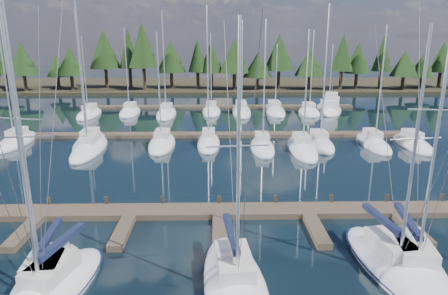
{
  "coord_description": "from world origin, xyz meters",
  "views": [
    {
      "loc": [
        -0.19,
        -7.23,
        11.81
      ],
      "look_at": [
        0.4,
        22.0,
        3.62
      ],
      "focal_mm": 32.0,
      "sensor_mm": 36.0,
      "label": 1
    }
  ],
  "objects_px": {
    "front_sailboat_2": "(46,286)",
    "front_sailboat_3": "(235,286)",
    "front_sailboat_1": "(48,294)",
    "motor_yacht_right": "(331,108)",
    "front_sailboat_4": "(393,266)",
    "front_sailboat_5": "(413,269)",
    "main_dock": "(219,215)"
  },
  "relations": [
    {
      "from": "front_sailboat_2",
      "to": "front_sailboat_3",
      "type": "xyz_separation_m",
      "value": [
        9.07,
        -0.16,
        -0.01
      ]
    },
    {
      "from": "front_sailboat_1",
      "to": "motor_yacht_right",
      "type": "height_order",
      "value": "front_sailboat_1"
    },
    {
      "from": "front_sailboat_4",
      "to": "front_sailboat_5",
      "type": "bearing_deg",
      "value": -23.2
    },
    {
      "from": "front_sailboat_1",
      "to": "front_sailboat_4",
      "type": "height_order",
      "value": "front_sailboat_1"
    },
    {
      "from": "main_dock",
      "to": "motor_yacht_right",
      "type": "distance_m",
      "value": 42.89
    },
    {
      "from": "motor_yacht_right",
      "to": "main_dock",
      "type": "bearing_deg",
      "value": -115.31
    },
    {
      "from": "front_sailboat_1",
      "to": "front_sailboat_2",
      "type": "height_order",
      "value": "front_sailboat_1"
    },
    {
      "from": "front_sailboat_4",
      "to": "front_sailboat_3",
      "type": "bearing_deg",
      "value": -169.37
    },
    {
      "from": "front_sailboat_1",
      "to": "front_sailboat_2",
      "type": "relative_size",
      "value": 1.12
    },
    {
      "from": "front_sailboat_2",
      "to": "front_sailboat_3",
      "type": "relative_size",
      "value": 1.05
    },
    {
      "from": "front_sailboat_1",
      "to": "front_sailboat_3",
      "type": "relative_size",
      "value": 1.17
    },
    {
      "from": "front_sailboat_3",
      "to": "motor_yacht_right",
      "type": "distance_m",
      "value": 50.0
    },
    {
      "from": "front_sailboat_1",
      "to": "front_sailboat_5",
      "type": "bearing_deg",
      "value": 5.23
    },
    {
      "from": "main_dock",
      "to": "front_sailboat_1",
      "type": "bearing_deg",
      "value": -133.54
    },
    {
      "from": "front_sailboat_4",
      "to": "motor_yacht_right",
      "type": "distance_m",
      "value": 46.18
    },
    {
      "from": "front_sailboat_2",
      "to": "front_sailboat_1",
      "type": "bearing_deg",
      "value": -60.3
    },
    {
      "from": "front_sailboat_2",
      "to": "motor_yacht_right",
      "type": "xyz_separation_m",
      "value": [
        26.71,
        46.62,
        0.26
      ]
    },
    {
      "from": "front_sailboat_4",
      "to": "front_sailboat_5",
      "type": "xyz_separation_m",
      "value": [
        0.85,
        -0.36,
        0.01
      ]
    },
    {
      "from": "front_sailboat_5",
      "to": "front_sailboat_4",
      "type": "bearing_deg",
      "value": 156.8
    },
    {
      "from": "front_sailboat_3",
      "to": "front_sailboat_2",
      "type": "bearing_deg",
      "value": 178.98
    },
    {
      "from": "front_sailboat_4",
      "to": "front_sailboat_5",
      "type": "distance_m",
      "value": 0.93
    },
    {
      "from": "main_dock",
      "to": "motor_yacht_right",
      "type": "xyz_separation_m",
      "value": [
        18.33,
        38.77,
        0.34
      ]
    },
    {
      "from": "motor_yacht_right",
      "to": "front_sailboat_5",
      "type": "bearing_deg",
      "value": -100.57
    },
    {
      "from": "front_sailboat_5",
      "to": "front_sailboat_1",
      "type": "bearing_deg",
      "value": -174.77
    },
    {
      "from": "front_sailboat_3",
      "to": "main_dock",
      "type": "bearing_deg",
      "value": 94.92
    },
    {
      "from": "front_sailboat_1",
      "to": "main_dock",
      "type": "bearing_deg",
      "value": 46.46
    },
    {
      "from": "front_sailboat_2",
      "to": "front_sailboat_5",
      "type": "relative_size",
      "value": 0.89
    },
    {
      "from": "front_sailboat_2",
      "to": "motor_yacht_right",
      "type": "relative_size",
      "value": 1.32
    },
    {
      "from": "front_sailboat_1",
      "to": "front_sailboat_5",
      "type": "distance_m",
      "value": 17.94
    },
    {
      "from": "front_sailboat_2",
      "to": "main_dock",
      "type": "bearing_deg",
      "value": 43.13
    },
    {
      "from": "front_sailboat_2",
      "to": "front_sailboat_4",
      "type": "distance_m",
      "value": 17.42
    },
    {
      "from": "front_sailboat_4",
      "to": "motor_yacht_right",
      "type": "bearing_deg",
      "value": 78.31
    }
  ]
}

